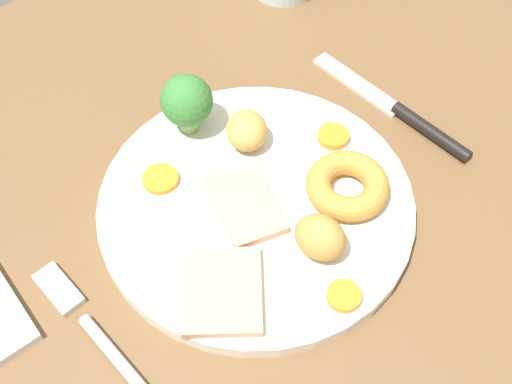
# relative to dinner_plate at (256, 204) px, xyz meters

# --- Properties ---
(dining_table) EXTENTS (1.20, 0.84, 0.04)m
(dining_table) POSITION_rel_dinner_plate_xyz_m (0.02, -0.03, -0.02)
(dining_table) COLOR brown
(dining_table) RESTS_ON ground
(dinner_plate) EXTENTS (0.26, 0.26, 0.01)m
(dinner_plate) POSITION_rel_dinner_plate_xyz_m (0.00, 0.00, 0.00)
(dinner_plate) COLOR silver
(dinner_plate) RESTS_ON dining_table
(meat_slice_main) EXTENTS (0.07, 0.08, 0.01)m
(meat_slice_main) POSITION_rel_dinner_plate_xyz_m (-0.01, -0.00, 0.01)
(meat_slice_main) COLOR tan
(meat_slice_main) RESTS_ON dinner_plate
(meat_slice_under) EXTENTS (0.09, 0.09, 0.01)m
(meat_slice_under) POSITION_rel_dinner_plate_xyz_m (-0.08, -0.05, 0.01)
(meat_slice_under) COLOR tan
(meat_slice_under) RESTS_ON dinner_plate
(yorkshire_pudding) EXTENTS (0.07, 0.07, 0.02)m
(yorkshire_pudding) POSITION_rel_dinner_plate_xyz_m (0.06, -0.04, 0.02)
(yorkshire_pudding) COLOR #C68938
(yorkshire_pudding) RESTS_ON dinner_plate
(roast_potato_left) EXTENTS (0.05, 0.05, 0.03)m
(roast_potato_left) POSITION_rel_dinner_plate_xyz_m (0.03, 0.05, 0.02)
(roast_potato_left) COLOR tan
(roast_potato_left) RESTS_ON dinner_plate
(roast_potato_right) EXTENTS (0.04, 0.05, 0.04)m
(roast_potato_right) POSITION_rel_dinner_plate_xyz_m (0.01, -0.07, 0.02)
(roast_potato_right) COLOR #BC8C42
(roast_potato_right) RESTS_ON dinner_plate
(carrot_coin_front) EXTENTS (0.03, 0.03, 0.01)m
(carrot_coin_front) POSITION_rel_dinner_plate_xyz_m (0.10, 0.00, 0.01)
(carrot_coin_front) COLOR orange
(carrot_coin_front) RESTS_ON dinner_plate
(carrot_coin_back) EXTENTS (0.03, 0.03, 0.01)m
(carrot_coin_back) POSITION_rel_dinner_plate_xyz_m (-0.01, -0.11, 0.01)
(carrot_coin_back) COLOR orange
(carrot_coin_back) RESTS_ON dinner_plate
(carrot_coin_side) EXTENTS (0.03, 0.03, 0.01)m
(carrot_coin_side) POSITION_rel_dinner_plate_xyz_m (-0.05, 0.07, 0.01)
(carrot_coin_side) COLOR orange
(carrot_coin_side) RESTS_ON dinner_plate
(broccoli_floret) EXTENTS (0.05, 0.05, 0.06)m
(broccoli_floret) POSITION_rel_dinner_plate_xyz_m (0.01, 0.10, 0.04)
(broccoli_floret) COLOR #8CB766
(broccoli_floret) RESTS_ON dinner_plate
(fork) EXTENTS (0.02, 0.15, 0.01)m
(fork) POSITION_rel_dinner_plate_xyz_m (-0.16, -0.01, -0.00)
(fork) COLOR silver
(fork) RESTS_ON dining_table
(knife) EXTENTS (0.02, 0.19, 0.01)m
(knife) POSITION_rel_dinner_plate_xyz_m (0.17, -0.01, -0.00)
(knife) COLOR black
(knife) RESTS_ON dining_table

